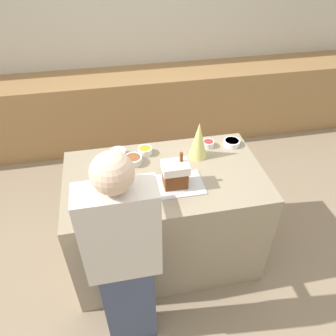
{
  "coord_description": "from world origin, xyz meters",
  "views": [
    {
      "loc": [
        -0.33,
        -1.8,
        2.46
      ],
      "look_at": [
        0.03,
        0.0,
        0.98
      ],
      "focal_mm": 35.0,
      "sensor_mm": 36.0,
      "label": 1
    }
  ],
  "objects_px": {
    "candy_bowl_near_tray_right": "(145,151)",
    "candy_bowl_far_right": "(133,160)",
    "gingerbread_house": "(175,174)",
    "mug": "(115,200)",
    "person": "(124,260)",
    "candy_bowl_behind_tray": "(232,142)",
    "baking_tray": "(175,185)",
    "candy_bowl_center_rear": "(208,144)",
    "candy_bowl_far_left": "(102,163)",
    "decorative_tree": "(199,140)",
    "candy_bowl_beside_tree": "(118,153)"
  },
  "relations": [
    {
      "from": "candy_bowl_center_rear",
      "to": "candy_bowl_far_left",
      "type": "distance_m",
      "value": 0.87
    },
    {
      "from": "person",
      "to": "mug",
      "type": "bearing_deg",
      "value": 92.3
    },
    {
      "from": "mug",
      "to": "candy_bowl_beside_tree",
      "type": "bearing_deg",
      "value": 83.69
    },
    {
      "from": "gingerbread_house",
      "to": "candy_bowl_behind_tray",
      "type": "bearing_deg",
      "value": 35.53
    },
    {
      "from": "candy_bowl_center_rear",
      "to": "candy_bowl_behind_tray",
      "type": "bearing_deg",
      "value": -4.76
    },
    {
      "from": "gingerbread_house",
      "to": "candy_bowl_near_tray_right",
      "type": "bearing_deg",
      "value": 110.19
    },
    {
      "from": "candy_bowl_near_tray_right",
      "to": "candy_bowl_behind_tray",
      "type": "bearing_deg",
      "value": -1.15
    },
    {
      "from": "decorative_tree",
      "to": "mug",
      "type": "xyz_separation_m",
      "value": [
        -0.67,
        -0.42,
        -0.1
      ]
    },
    {
      "from": "gingerbread_house",
      "to": "decorative_tree",
      "type": "bearing_deg",
      "value": 51.23
    },
    {
      "from": "candy_bowl_behind_tray",
      "to": "person",
      "type": "bearing_deg",
      "value": -137.44
    },
    {
      "from": "candy_bowl_near_tray_right",
      "to": "candy_bowl_beside_tree",
      "type": "bearing_deg",
      "value": 177.24
    },
    {
      "from": "person",
      "to": "candy_bowl_behind_tray",
      "type": "bearing_deg",
      "value": 42.56
    },
    {
      "from": "candy_bowl_near_tray_right",
      "to": "candy_bowl_far_right",
      "type": "xyz_separation_m",
      "value": [
        -0.11,
        -0.1,
        0.0
      ]
    },
    {
      "from": "candy_bowl_far_right",
      "to": "candy_bowl_far_left",
      "type": "height_order",
      "value": "candy_bowl_far_right"
    },
    {
      "from": "baking_tray",
      "to": "candy_bowl_near_tray_right",
      "type": "xyz_separation_m",
      "value": [
        -0.15,
        0.42,
        0.03
      ]
    },
    {
      "from": "candy_bowl_center_rear",
      "to": "baking_tray",
      "type": "bearing_deg",
      "value": -131.34
    },
    {
      "from": "candy_bowl_far_right",
      "to": "person",
      "type": "distance_m",
      "value": 0.83
    },
    {
      "from": "gingerbread_house",
      "to": "candy_bowl_near_tray_right",
      "type": "distance_m",
      "value": 0.45
    },
    {
      "from": "candy_bowl_beside_tree",
      "to": "person",
      "type": "bearing_deg",
      "value": -92.82
    },
    {
      "from": "mug",
      "to": "candy_bowl_center_rear",
      "type": "bearing_deg",
      "value": 34.08
    },
    {
      "from": "candy_bowl_beside_tree",
      "to": "candy_bowl_center_rear",
      "type": "bearing_deg",
      "value": -0.65
    },
    {
      "from": "candy_bowl_far_right",
      "to": "mug",
      "type": "relative_size",
      "value": 1.39
    },
    {
      "from": "candy_bowl_near_tray_right",
      "to": "person",
      "type": "bearing_deg",
      "value": -105.85
    },
    {
      "from": "gingerbread_house",
      "to": "candy_bowl_behind_tray",
      "type": "distance_m",
      "value": 0.7
    },
    {
      "from": "mug",
      "to": "candy_bowl_behind_tray",
      "type": "bearing_deg",
      "value": 27.77
    },
    {
      "from": "candy_bowl_near_tray_right",
      "to": "candy_bowl_beside_tree",
      "type": "distance_m",
      "value": 0.21
    },
    {
      "from": "decorative_tree",
      "to": "candy_bowl_behind_tray",
      "type": "relative_size",
      "value": 2.21
    },
    {
      "from": "candy_bowl_far_right",
      "to": "candy_bowl_far_left",
      "type": "distance_m",
      "value": 0.24
    },
    {
      "from": "gingerbread_house",
      "to": "mug",
      "type": "height_order",
      "value": "gingerbread_house"
    },
    {
      "from": "baking_tray",
      "to": "person",
      "type": "xyz_separation_m",
      "value": [
        -0.41,
        -0.49,
        -0.09
      ]
    },
    {
      "from": "candy_bowl_beside_tree",
      "to": "decorative_tree",
      "type": "bearing_deg",
      "value": -11.07
    },
    {
      "from": "gingerbread_house",
      "to": "decorative_tree",
      "type": "xyz_separation_m",
      "value": [
        0.25,
        0.31,
        0.04
      ]
    },
    {
      "from": "mug",
      "to": "person",
      "type": "distance_m",
      "value": 0.4
    },
    {
      "from": "candy_bowl_beside_tree",
      "to": "baking_tray",
      "type": "bearing_deg",
      "value": -49.44
    },
    {
      "from": "candy_bowl_far_right",
      "to": "candy_bowl_behind_tray",
      "type": "bearing_deg",
      "value": 6.06
    },
    {
      "from": "gingerbread_house",
      "to": "candy_bowl_far_right",
      "type": "distance_m",
      "value": 0.41
    },
    {
      "from": "decorative_tree",
      "to": "candy_bowl_far_right",
      "type": "distance_m",
      "value": 0.52
    },
    {
      "from": "baking_tray",
      "to": "candy_bowl_center_rear",
      "type": "relative_size",
      "value": 4.22
    },
    {
      "from": "decorative_tree",
      "to": "candy_bowl_beside_tree",
      "type": "xyz_separation_m",
      "value": [
        -0.61,
        0.12,
        -0.12
      ]
    },
    {
      "from": "person",
      "to": "baking_tray",
      "type": "bearing_deg",
      "value": 50.16
    },
    {
      "from": "candy_bowl_center_rear",
      "to": "candy_bowl_beside_tree",
      "type": "xyz_separation_m",
      "value": [
        -0.73,
        0.01,
        0.0
      ]
    },
    {
      "from": "decorative_tree",
      "to": "candy_bowl_behind_tray",
      "type": "xyz_separation_m",
      "value": [
        0.32,
        0.09,
        -0.13
      ]
    },
    {
      "from": "candy_bowl_near_tray_right",
      "to": "person",
      "type": "relative_size",
      "value": 0.07
    },
    {
      "from": "decorative_tree",
      "to": "candy_bowl_near_tray_right",
      "type": "xyz_separation_m",
      "value": [
        -0.4,
        0.11,
        -0.12
      ]
    },
    {
      "from": "candy_bowl_near_tray_right",
      "to": "mug",
      "type": "relative_size",
      "value": 1.12
    },
    {
      "from": "candy_bowl_far_left",
      "to": "candy_bowl_center_rear",
      "type": "bearing_deg",
      "value": 5.28
    },
    {
      "from": "candy_bowl_near_tray_right",
      "to": "candy_bowl_far_right",
      "type": "relative_size",
      "value": 0.8
    },
    {
      "from": "decorative_tree",
      "to": "baking_tray",
      "type": "bearing_deg",
      "value": -128.8
    },
    {
      "from": "candy_bowl_behind_tray",
      "to": "candy_bowl_far_right",
      "type": "xyz_separation_m",
      "value": [
        -0.82,
        -0.09,
        0.01
      ]
    },
    {
      "from": "gingerbread_house",
      "to": "candy_bowl_beside_tree",
      "type": "xyz_separation_m",
      "value": [
        -0.37,
        0.43,
        -0.08
      ]
    }
  ]
}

